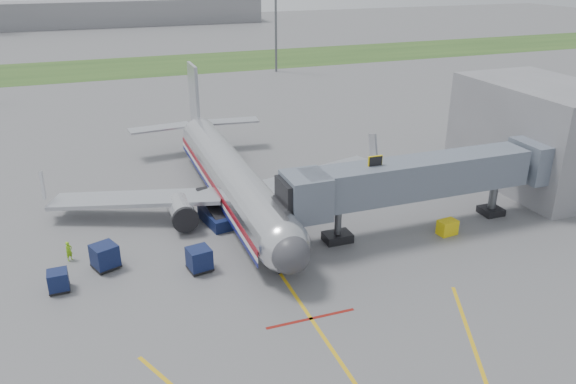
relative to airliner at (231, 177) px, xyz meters
name	(u,v)px	position (x,y,z in m)	size (l,w,h in m)	color
ground	(289,286)	(0.00, -15.25, -2.65)	(400.00, 400.00, 0.00)	#565659
grass_strip	(139,66)	(0.00, 74.75, -2.64)	(300.00, 25.00, 0.01)	#2D4C1E
apron_markings	(333,351)	(0.00, -22.65, -2.64)	(21.52, 50.00, 0.01)	gold
airliner	(231,177)	(0.00, 0.00, 0.00)	(32.10, 35.67, 10.25)	silver
jet_bridge	(416,179)	(12.86, -10.25, 1.82)	(25.30, 4.00, 6.90)	slate
terminal	(539,134)	(30.00, -5.25, 2.35)	(10.00, 16.00, 10.00)	slate
light_mast_right	(276,15)	(25.00, 59.75, 8.13)	(2.00, 0.44, 20.40)	#595B60
distant_terminal	(78,14)	(-10.00, 154.75, 1.35)	(120.00, 14.00, 8.00)	slate
baggage_cart_a	(199,259)	(-5.35, -10.90, -1.75)	(1.88, 1.88, 1.76)	#0C1638
baggage_cart_b	(58,281)	(-14.96, -10.27, -1.89)	(1.40, 1.40, 1.48)	#0C1638
baggage_cart_c	(105,256)	(-11.76, -8.22, -1.69)	(2.25, 2.25, 1.87)	#0C1638
belt_loader	(215,217)	(-2.51, -3.68, -2.05)	(2.27, 5.06, 2.39)	#0C1638
ground_power_cart	(447,227)	(15.00, -12.25, -2.03)	(1.66, 1.20, 1.24)	yellow
ramp_worker	(69,251)	(-14.24, -6.09, -1.88)	(0.56, 0.37, 1.54)	#84CC18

